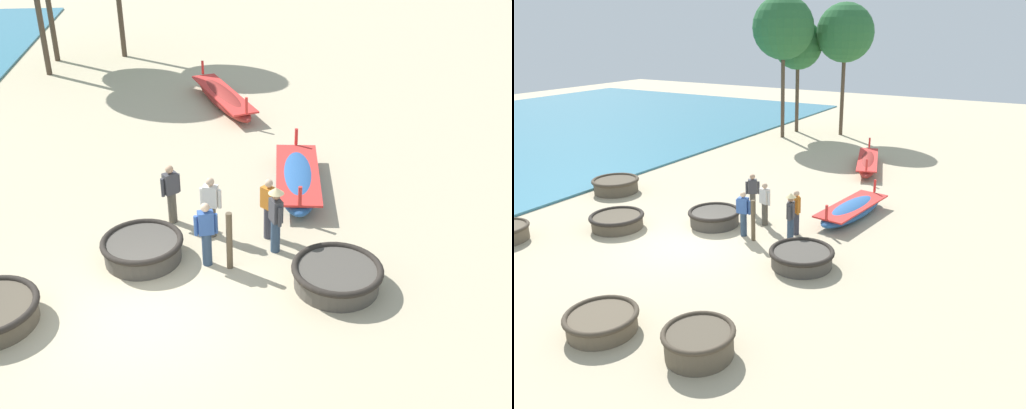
% 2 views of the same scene
% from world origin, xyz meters
% --- Properties ---
extents(ground_plane, '(80.00, 80.00, 0.00)m').
position_xyz_m(ground_plane, '(0.00, 0.00, 0.00)').
color(ground_plane, '#BCAD8C').
extents(coracle_nearest, '(1.95, 1.95, 0.53)m').
position_xyz_m(coracle_nearest, '(3.97, 0.42, 0.29)').
color(coracle_nearest, '#4C473F').
rests_on(coracle_nearest, ground).
extents(coracle_upturned, '(1.87, 1.87, 0.55)m').
position_xyz_m(coracle_upturned, '(-0.20, 1.83, 0.30)').
color(coracle_upturned, '#4C473F').
rests_on(coracle_upturned, ground).
extents(long_boat_red_hull, '(1.64, 4.15, 1.01)m').
position_xyz_m(long_boat_red_hull, '(3.82, 4.93, 0.30)').
color(long_boat_red_hull, '#285693').
rests_on(long_boat_red_hull, ground).
extents(long_boat_green_hull, '(2.40, 5.14, 1.08)m').
position_xyz_m(long_boat_green_hull, '(2.07, 11.70, 0.32)').
color(long_boat_green_hull, maroon).
rests_on(long_boat_green_hull, ground).
extents(fisherman_by_coracle, '(0.47, 0.36, 1.57)m').
position_xyz_m(fisherman_by_coracle, '(0.43, 3.43, 0.84)').
color(fisherman_by_coracle, '#4C473D').
rests_on(fisherman_by_coracle, ground).
extents(fisherman_standing_right, '(0.39, 0.42, 1.57)m').
position_xyz_m(fisherman_standing_right, '(2.74, 2.48, 0.84)').
color(fisherman_standing_right, '#383842').
rests_on(fisherman_standing_right, ground).
extents(fisherman_with_hat, '(0.51, 0.31, 1.57)m').
position_xyz_m(fisherman_with_hat, '(1.39, 2.69, 0.84)').
color(fisherman_with_hat, '#4C473D').
rests_on(fisherman_with_hat, ground).
extents(fisherman_standing_left, '(0.53, 0.26, 1.57)m').
position_xyz_m(fisherman_standing_left, '(1.25, 1.49, 0.84)').
color(fisherman_standing_left, '#2D425B').
rests_on(fisherman_standing_left, ground).
extents(fisherman_hauling, '(0.36, 0.51, 1.67)m').
position_xyz_m(fisherman_hauling, '(2.83, 1.88, 0.96)').
color(fisherman_hauling, '#2D425B').
rests_on(fisherman_hauling, ground).
extents(mooring_post_shoreline, '(0.14, 0.14, 1.41)m').
position_xyz_m(mooring_post_shoreline, '(1.75, 1.31, 0.70)').
color(mooring_post_shoreline, brown).
rests_on(mooring_post_shoreline, ground).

